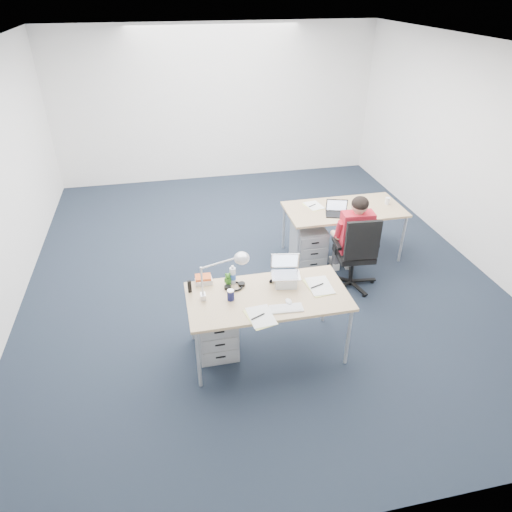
{
  "coord_description": "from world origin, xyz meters",
  "views": [
    {
      "loc": [
        -1.11,
        -5.17,
        3.41
      ],
      "look_at": [
        -0.23,
        -1.06,
        0.85
      ],
      "focal_mm": 32.0,
      "sensor_mm": 36.0,
      "label": 1
    }
  ],
  "objects_px": {
    "desk_far": "(344,211)",
    "drawer_pedestal_near": "(217,329)",
    "book_stack": "(204,280)",
    "desk_lamp": "(217,276)",
    "dark_laptop": "(337,208)",
    "can_koozie": "(231,295)",
    "headphones": "(235,286)",
    "office_chair": "(353,267)",
    "bear_figurine": "(228,279)",
    "far_cup": "(387,201)",
    "wireless_keyboard": "(286,308)",
    "drawer_pedestal_far": "(308,245)",
    "desk_near": "(268,299)",
    "seated_person": "(352,238)",
    "water_bottle": "(233,274)",
    "sunglasses": "(274,280)",
    "computer_mouse": "(289,302)",
    "silver_laptop": "(286,272)",
    "cordless_phone": "(190,286)"
  },
  "relations": [
    {
      "from": "drawer_pedestal_far",
      "to": "drawer_pedestal_near",
      "type": "bearing_deg",
      "value": -134.9
    },
    {
      "from": "headphones",
      "to": "dark_laptop",
      "type": "xyz_separation_m",
      "value": [
        1.6,
        1.35,
        0.08
      ]
    },
    {
      "from": "drawer_pedestal_near",
      "to": "water_bottle",
      "type": "relative_size",
      "value": 2.65
    },
    {
      "from": "drawer_pedestal_near",
      "to": "wireless_keyboard",
      "type": "relative_size",
      "value": 1.74
    },
    {
      "from": "wireless_keyboard",
      "to": "headphones",
      "type": "distance_m",
      "value": 0.62
    },
    {
      "from": "computer_mouse",
      "to": "bear_figurine",
      "type": "height_order",
      "value": "bear_figurine"
    },
    {
      "from": "seated_person",
      "to": "wireless_keyboard",
      "type": "height_order",
      "value": "seated_person"
    },
    {
      "from": "office_chair",
      "to": "desk_lamp",
      "type": "relative_size",
      "value": 2.05
    },
    {
      "from": "computer_mouse",
      "to": "far_cup",
      "type": "distance_m",
      "value": 2.72
    },
    {
      "from": "headphones",
      "to": "cordless_phone",
      "type": "height_order",
      "value": "cordless_phone"
    },
    {
      "from": "drawer_pedestal_near",
      "to": "seated_person",
      "type": "bearing_deg",
      "value": 27.73
    },
    {
      "from": "desk_near",
      "to": "drawer_pedestal_near",
      "type": "height_order",
      "value": "desk_near"
    },
    {
      "from": "desk_near",
      "to": "drawer_pedestal_far",
      "type": "height_order",
      "value": "desk_near"
    },
    {
      "from": "office_chair",
      "to": "can_koozie",
      "type": "height_order",
      "value": "office_chair"
    },
    {
      "from": "desk_far",
      "to": "bear_figurine",
      "type": "distance_m",
      "value": 2.35
    },
    {
      "from": "can_koozie",
      "to": "far_cup",
      "type": "relative_size",
      "value": 1.17
    },
    {
      "from": "desk_near",
      "to": "sunglasses",
      "type": "relative_size",
      "value": 13.7
    },
    {
      "from": "water_bottle",
      "to": "desk_far",
      "type": "bearing_deg",
      "value": 38.87
    },
    {
      "from": "office_chair",
      "to": "wireless_keyboard",
      "type": "xyz_separation_m",
      "value": [
        -1.22,
        -1.2,
        0.45
      ]
    },
    {
      "from": "bear_figurine",
      "to": "desk_lamp",
      "type": "relative_size",
      "value": 0.28
    },
    {
      "from": "water_bottle",
      "to": "desk_lamp",
      "type": "height_order",
      "value": "desk_lamp"
    },
    {
      "from": "office_chair",
      "to": "dark_laptop",
      "type": "bearing_deg",
      "value": 98.42
    },
    {
      "from": "desk_near",
      "to": "bear_figurine",
      "type": "relative_size",
      "value": 11.31
    },
    {
      "from": "office_chair",
      "to": "book_stack",
      "type": "distance_m",
      "value": 2.09
    },
    {
      "from": "seated_person",
      "to": "drawer_pedestal_far",
      "type": "relative_size",
      "value": 2.23
    },
    {
      "from": "cordless_phone",
      "to": "book_stack",
      "type": "bearing_deg",
      "value": 29.61
    },
    {
      "from": "computer_mouse",
      "to": "bear_figurine",
      "type": "distance_m",
      "value": 0.68
    },
    {
      "from": "dark_laptop",
      "to": "far_cup",
      "type": "xyz_separation_m",
      "value": [
        0.81,
        0.18,
        -0.05
      ]
    },
    {
      "from": "bear_figurine",
      "to": "desk_near",
      "type": "bearing_deg",
      "value": -30.84
    },
    {
      "from": "desk_near",
      "to": "wireless_keyboard",
      "type": "relative_size",
      "value": 5.06
    },
    {
      "from": "office_chair",
      "to": "desk_near",
      "type": "bearing_deg",
      "value": -140.2
    },
    {
      "from": "book_stack",
      "to": "desk_lamp",
      "type": "relative_size",
      "value": 0.35
    },
    {
      "from": "silver_laptop",
      "to": "book_stack",
      "type": "height_order",
      "value": "silver_laptop"
    },
    {
      "from": "office_chair",
      "to": "bear_figurine",
      "type": "bearing_deg",
      "value": -153.51
    },
    {
      "from": "office_chair",
      "to": "bear_figurine",
      "type": "distance_m",
      "value": 1.9
    },
    {
      "from": "drawer_pedestal_far",
      "to": "can_koozie",
      "type": "bearing_deg",
      "value": -129.59
    },
    {
      "from": "dark_laptop",
      "to": "can_koozie",
      "type": "bearing_deg",
      "value": -119.94
    },
    {
      "from": "desk_far",
      "to": "wireless_keyboard",
      "type": "xyz_separation_m",
      "value": [
        -1.37,
        -1.98,
        0.05
      ]
    },
    {
      "from": "desk_near",
      "to": "drawer_pedestal_near",
      "type": "relative_size",
      "value": 2.91
    },
    {
      "from": "drawer_pedestal_near",
      "to": "water_bottle",
      "type": "bearing_deg",
      "value": 34.71
    },
    {
      "from": "silver_laptop",
      "to": "water_bottle",
      "type": "relative_size",
      "value": 1.47
    },
    {
      "from": "dark_laptop",
      "to": "computer_mouse",
      "type": "bearing_deg",
      "value": -106.16
    },
    {
      "from": "drawer_pedestal_near",
      "to": "dark_laptop",
      "type": "bearing_deg",
      "value": 37.84
    },
    {
      "from": "drawer_pedestal_near",
      "to": "book_stack",
      "type": "height_order",
      "value": "book_stack"
    },
    {
      "from": "wireless_keyboard",
      "to": "dark_laptop",
      "type": "distance_m",
      "value": 2.16
    },
    {
      "from": "desk_far",
      "to": "drawer_pedestal_near",
      "type": "bearing_deg",
      "value": -141.55
    },
    {
      "from": "seated_person",
      "to": "computer_mouse",
      "type": "xyz_separation_m",
      "value": [
        -1.19,
        -1.29,
        0.13
      ]
    },
    {
      "from": "computer_mouse",
      "to": "book_stack",
      "type": "bearing_deg",
      "value": 140.47
    },
    {
      "from": "can_koozie",
      "to": "headphones",
      "type": "bearing_deg",
      "value": 69.75
    },
    {
      "from": "drawer_pedestal_far",
      "to": "cordless_phone",
      "type": "height_order",
      "value": "cordless_phone"
    }
  ]
}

